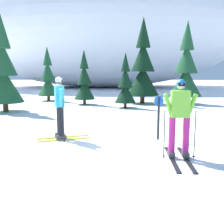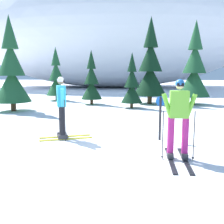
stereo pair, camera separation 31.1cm
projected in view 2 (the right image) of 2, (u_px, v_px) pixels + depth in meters
The scene contains 11 objects.
ground_plane at pixel (117, 146), 7.06m from camera, with size 120.00×120.00×0.00m, color white.
skier_cyan_jacket at pixel (62, 106), 7.72m from camera, with size 1.61×0.93×1.85m.
skier_lime_jacket at pixel (179, 118), 5.85m from camera, with size 0.78×1.78×1.83m.
pine_tree_far_left at pixel (11, 72), 13.08m from camera, with size 1.84×1.84×4.78m.
pine_tree_left at pixel (56, 78), 18.18m from camera, with size 1.43×1.43×3.71m.
pine_tree_center_left at pixel (91, 82), 15.98m from camera, with size 1.28×1.28×3.32m.
pine_tree_center at pixel (132, 85), 14.34m from camera, with size 1.18×1.18×3.05m.
pine_tree_center_right at pixel (150, 68), 16.22m from camera, with size 2.06×2.06×5.34m.
pine_tree_right at pixel (194, 70), 15.86m from camera, with size 1.96×1.96×5.08m.
snow_ridge_background at pixel (111, 31), 33.75m from camera, with size 36.62×20.70×14.39m, color white.
trail_marker_post at pixel (160, 115), 7.57m from camera, with size 0.28×0.07×1.29m.
Camera 2 is at (0.40, -6.83, 1.98)m, focal length 41.82 mm.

